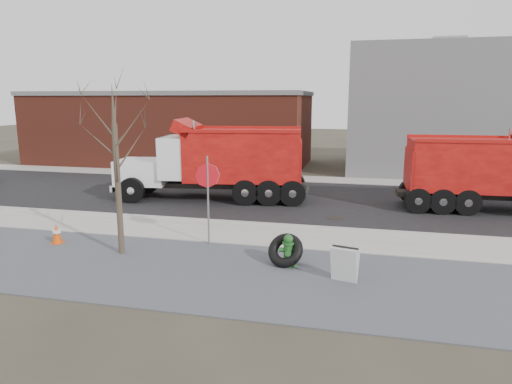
% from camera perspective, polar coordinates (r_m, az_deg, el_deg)
% --- Properties ---
extents(ground, '(120.00, 120.00, 0.00)m').
position_cam_1_polar(ground, '(16.02, -1.66, -5.58)').
color(ground, '#383328').
rests_on(ground, ground).
extents(gravel_verge, '(60.00, 5.00, 0.03)m').
position_cam_1_polar(gravel_verge, '(12.86, -5.71, -9.96)').
color(gravel_verge, slate).
rests_on(gravel_verge, ground).
extents(sidewalk, '(60.00, 2.50, 0.06)m').
position_cam_1_polar(sidewalk, '(16.25, -1.44, -5.22)').
color(sidewalk, '#9E9B93').
rests_on(sidewalk, ground).
extents(curb, '(60.00, 0.15, 0.11)m').
position_cam_1_polar(curb, '(17.45, -0.36, -3.95)').
color(curb, '#9E9B93').
rests_on(curb, ground).
extents(road, '(60.00, 9.40, 0.02)m').
position_cam_1_polar(road, '(21.97, 2.54, -0.84)').
color(road, black).
rests_on(road, ground).
extents(far_sidewalk, '(60.00, 2.00, 0.06)m').
position_cam_1_polar(far_sidewalk, '(27.49, 4.74, 1.69)').
color(far_sidewalk, '#9E9B93').
rests_on(far_sidewalk, ground).
extents(building_grey, '(12.00, 10.00, 8.00)m').
position_cam_1_polar(building_grey, '(33.19, 22.26, 9.46)').
color(building_grey, slate).
rests_on(building_grey, ground).
extents(building_brick, '(20.20, 8.20, 5.30)m').
position_cam_1_polar(building_brick, '(34.78, -10.58, 7.95)').
color(building_brick, maroon).
rests_on(building_brick, ground).
extents(bare_tree, '(3.20, 3.20, 5.20)m').
position_cam_1_polar(bare_tree, '(14.21, -17.15, 5.30)').
color(bare_tree, '#382D23').
rests_on(bare_tree, ground).
extents(fire_hydrant, '(0.54, 0.53, 0.95)m').
position_cam_1_polar(fire_hydrant, '(13.18, 4.05, -7.44)').
color(fire_hydrant, '#275F24').
rests_on(fire_hydrant, ground).
extents(truck_tire, '(1.20, 1.07, 1.00)m').
position_cam_1_polar(truck_tire, '(13.21, 3.70, -7.29)').
color(truck_tire, black).
rests_on(truck_tire, ground).
extents(stop_sign, '(0.70, 0.43, 2.94)m').
position_cam_1_polar(stop_sign, '(14.75, -6.04, 0.83)').
color(stop_sign, gray).
rests_on(stop_sign, ground).
extents(sandwich_board, '(0.77, 0.58, 0.95)m').
position_cam_1_polar(sandwich_board, '(12.23, 11.03, -8.81)').
color(sandwich_board, silver).
rests_on(sandwich_board, ground).
extents(traffic_cone_near, '(0.36, 0.36, 0.68)m').
position_cam_1_polar(traffic_cone_near, '(16.52, -23.64, -4.81)').
color(traffic_cone_near, '#E94707').
rests_on(traffic_cone_near, ground).
extents(dump_truck_red_a, '(8.61, 2.76, 3.46)m').
position_cam_1_polar(dump_truck_red_a, '(21.76, 27.81, 2.40)').
color(dump_truck_red_a, black).
rests_on(dump_truck_red_a, ground).
extents(dump_truck_red_b, '(9.08, 3.68, 3.77)m').
position_cam_1_polar(dump_truck_red_b, '(21.57, -4.69, 4.05)').
color(dump_truck_red_b, black).
rests_on(dump_truck_red_b, ground).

